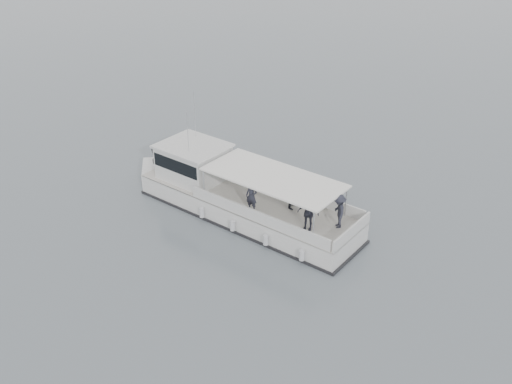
# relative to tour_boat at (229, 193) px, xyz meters

# --- Properties ---
(ground) EXTENTS (1400.00, 1400.00, 0.00)m
(ground) POSITION_rel_tour_boat_xyz_m (-1.92, -0.22, -1.02)
(ground) COLOR slate
(ground) RESTS_ON ground
(tour_boat) EXTENTS (14.32, 8.44, 6.20)m
(tour_boat) POSITION_rel_tour_boat_xyz_m (0.00, 0.00, 0.00)
(tour_boat) COLOR silver
(tour_boat) RESTS_ON ground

